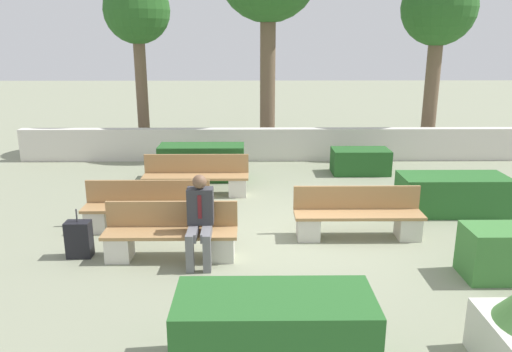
{
  "coord_description": "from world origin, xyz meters",
  "views": [
    {
      "loc": [
        -0.64,
        -7.76,
        3.23
      ],
      "look_at": [
        -0.55,
        0.5,
        0.9
      ],
      "focal_mm": 35.0,
      "sensor_mm": 36.0,
      "label": 1
    }
  ],
  "objects_px": {
    "bench_left_side": "(358,218)",
    "tree_center_right": "(439,13)",
    "bench_right_side": "(196,180)",
    "bench_front": "(171,237)",
    "tree_leftmost": "(137,15)",
    "bench_back": "(147,211)",
    "suitcase": "(79,239)",
    "person_seated_man": "(200,216)"
  },
  "relations": [
    {
      "from": "person_seated_man",
      "to": "tree_center_right",
      "type": "bearing_deg",
      "value": 51.12
    },
    {
      "from": "tree_leftmost",
      "to": "bench_back",
      "type": "bearing_deg",
      "value": -78.18
    },
    {
      "from": "bench_right_side",
      "to": "tree_center_right",
      "type": "xyz_separation_m",
      "value": [
        6.19,
        3.95,
        3.49
      ]
    },
    {
      "from": "bench_right_side",
      "to": "tree_leftmost",
      "type": "bearing_deg",
      "value": 122.34
    },
    {
      "from": "bench_back",
      "to": "suitcase",
      "type": "bearing_deg",
      "value": -117.49
    },
    {
      "from": "bench_front",
      "to": "bench_right_side",
      "type": "xyz_separation_m",
      "value": [
        0.05,
        3.09,
        0.01
      ]
    },
    {
      "from": "bench_right_side",
      "to": "bench_left_side",
      "type": "bearing_deg",
      "value": -30.98
    },
    {
      "from": "bench_left_side",
      "to": "person_seated_man",
      "type": "relative_size",
      "value": 1.62
    },
    {
      "from": "bench_front",
      "to": "tree_leftmost",
      "type": "relative_size",
      "value": 0.42
    },
    {
      "from": "bench_left_side",
      "to": "bench_front",
      "type": "bearing_deg",
      "value": -173.03
    },
    {
      "from": "bench_front",
      "to": "person_seated_man",
      "type": "xyz_separation_m",
      "value": [
        0.46,
        -0.14,
        0.39
      ]
    },
    {
      "from": "bench_front",
      "to": "bench_back",
      "type": "bearing_deg",
      "value": 117.18
    },
    {
      "from": "bench_right_side",
      "to": "person_seated_man",
      "type": "relative_size",
      "value": 1.69
    },
    {
      "from": "bench_left_side",
      "to": "suitcase",
      "type": "relative_size",
      "value": 2.77
    },
    {
      "from": "bench_left_side",
      "to": "tree_center_right",
      "type": "height_order",
      "value": "tree_center_right"
    },
    {
      "from": "bench_front",
      "to": "bench_left_side",
      "type": "relative_size",
      "value": 0.94
    },
    {
      "from": "bench_right_side",
      "to": "bench_back",
      "type": "relative_size",
      "value": 1.03
    },
    {
      "from": "bench_left_side",
      "to": "tree_center_right",
      "type": "distance_m",
      "value": 7.89
    },
    {
      "from": "tree_leftmost",
      "to": "tree_center_right",
      "type": "distance_m",
      "value": 8.11
    },
    {
      "from": "tree_center_right",
      "to": "bench_front",
      "type": "bearing_deg",
      "value": -131.6
    },
    {
      "from": "bench_left_side",
      "to": "bench_right_side",
      "type": "bearing_deg",
      "value": 133.99
    },
    {
      "from": "bench_front",
      "to": "suitcase",
      "type": "relative_size",
      "value": 2.61
    },
    {
      "from": "bench_front",
      "to": "person_seated_man",
      "type": "height_order",
      "value": "person_seated_man"
    },
    {
      "from": "tree_leftmost",
      "to": "tree_center_right",
      "type": "xyz_separation_m",
      "value": [
        8.11,
        -0.2,
        0.05
      ]
    },
    {
      "from": "person_seated_man",
      "to": "suitcase",
      "type": "bearing_deg",
      "value": 174.33
    },
    {
      "from": "bench_left_side",
      "to": "tree_leftmost",
      "type": "relative_size",
      "value": 0.44
    },
    {
      "from": "bench_right_side",
      "to": "suitcase",
      "type": "xyz_separation_m",
      "value": [
        -1.44,
        -3.04,
        -0.05
      ]
    },
    {
      "from": "tree_center_right",
      "to": "bench_back",
      "type": "bearing_deg",
      "value": -139.24
    },
    {
      "from": "tree_leftmost",
      "to": "suitcase",
      "type": "bearing_deg",
      "value": -86.23
    },
    {
      "from": "suitcase",
      "to": "tree_leftmost",
      "type": "height_order",
      "value": "tree_leftmost"
    },
    {
      "from": "bench_back",
      "to": "tree_center_right",
      "type": "height_order",
      "value": "tree_center_right"
    },
    {
      "from": "tree_leftmost",
      "to": "person_seated_man",
      "type": "bearing_deg",
      "value": -72.53
    },
    {
      "from": "bench_left_side",
      "to": "person_seated_man",
      "type": "xyz_separation_m",
      "value": [
        -2.51,
        -0.9,
        0.39
      ]
    },
    {
      "from": "bench_back",
      "to": "tree_center_right",
      "type": "bearing_deg",
      "value": 49.23
    },
    {
      "from": "bench_right_side",
      "to": "bench_back",
      "type": "height_order",
      "value": "same"
    },
    {
      "from": "bench_front",
      "to": "suitcase",
      "type": "bearing_deg",
      "value": 178.26
    },
    {
      "from": "bench_back",
      "to": "bench_front",
      "type": "bearing_deg",
      "value": -54.35
    },
    {
      "from": "suitcase",
      "to": "tree_center_right",
      "type": "xyz_separation_m",
      "value": [
        7.63,
        6.99,
        3.53
      ]
    },
    {
      "from": "bench_front",
      "to": "tree_leftmost",
      "type": "height_order",
      "value": "tree_leftmost"
    },
    {
      "from": "bench_left_side",
      "to": "bench_right_side",
      "type": "relative_size",
      "value": 0.96
    },
    {
      "from": "bench_right_side",
      "to": "person_seated_man",
      "type": "bearing_deg",
      "value": -75.21
    },
    {
      "from": "bench_left_side",
      "to": "suitcase",
      "type": "distance_m",
      "value": 4.41
    }
  ]
}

